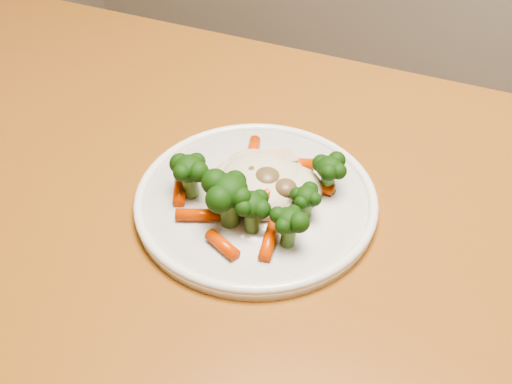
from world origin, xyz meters
TOP-DOWN VIEW (x-y plane):
  - dining_table at (-0.31, 0.30)m, footprint 1.22×0.90m
  - plate at (-0.25, 0.38)m, footprint 0.24×0.24m
  - meal at (-0.24, 0.38)m, footprint 0.17×0.16m

SIDE VIEW (x-z plane):
  - dining_table at x=-0.31m, z-range 0.27..1.02m
  - plate at x=-0.25m, z-range 0.75..0.76m
  - meal at x=-0.24m, z-range 0.76..0.81m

